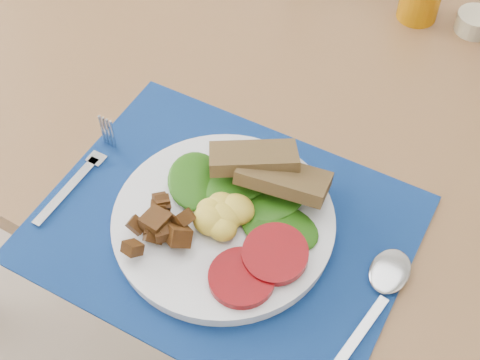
% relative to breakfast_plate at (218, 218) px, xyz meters
% --- Properties ---
extents(table, '(1.40, 0.90, 0.75)m').
position_rel_breakfast_plate_xyz_m(table, '(-0.04, 0.33, -0.11)').
color(table, brown).
rests_on(table, ground).
extents(placemat, '(0.46, 0.36, 0.00)m').
position_rel_breakfast_plate_xyz_m(placemat, '(0.01, 0.00, -0.02)').
color(placemat, '#040632').
rests_on(placemat, table).
extents(breakfast_plate, '(0.27, 0.27, 0.07)m').
position_rel_breakfast_plate_xyz_m(breakfast_plate, '(0.00, 0.00, 0.00)').
color(breakfast_plate, silver).
rests_on(breakfast_plate, placemat).
extents(fork, '(0.02, 0.17, 0.00)m').
position_rel_breakfast_plate_xyz_m(fork, '(-0.20, -0.01, -0.02)').
color(fork, '#B2B5BA').
rests_on(fork, placemat).
extents(spoon, '(0.05, 0.20, 0.01)m').
position_rel_breakfast_plate_xyz_m(spoon, '(0.21, 0.02, -0.02)').
color(spoon, '#B2B5BA').
rests_on(spoon, placemat).
extents(ramekin, '(0.06, 0.06, 0.03)m').
position_rel_breakfast_plate_xyz_m(ramekin, '(0.15, 0.53, -0.01)').
color(ramekin, beige).
rests_on(ramekin, table).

